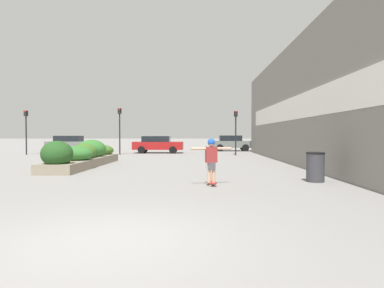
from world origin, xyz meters
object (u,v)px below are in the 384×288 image
Objects in this scene: skateboard at (211,183)px; skateboarder at (211,156)px; traffic_light_right at (236,125)px; car_leftmost at (231,143)px; car_center_left at (158,144)px; traffic_light_far_left at (26,125)px; trash_bin at (315,167)px; traffic_light_left at (120,123)px; car_center_right at (70,143)px.

skateboarder is at bearing 166.26° from skateboard.
skateboarder is 16.86m from traffic_light_right.
traffic_light_right is at bearing -2.86° from car_leftmost.
skateboard is at bearing 11.72° from car_center_left.
car_center_left is at bearing 14.92° from traffic_light_far_left.
car_leftmost is (2.95, 24.03, -0.12)m from skateboarder.
car_center_left is at bearing -59.40° from car_leftmost.
skateboarder is at bearing 11.72° from car_center_left.
skateboard is at bearing -49.16° from traffic_light_far_left.
traffic_light_right reaches higher than trash_bin.
traffic_light_left is 9.58m from traffic_light_right.
skateboard is 22.63m from traffic_light_far_left.
car_leftmost is 12.14m from traffic_light_left.
trash_bin is at bearing 0.60° from skateboard.
traffic_light_right is (6.70, -3.24, 1.62)m from car_center_left.
skateboard is 3.80m from trash_bin.
car_center_left is 9.30m from car_center_right.
car_center_left reaches higher than skateboarder.
traffic_light_left is at bearing -55.71° from car_leftmost.
trash_bin is 20.45m from car_center_left.
skateboard is at bearing -67.99° from traffic_light_left.
car_center_right reaches higher than skateboard.
skateboarder is 18.69m from traffic_light_left.
traffic_light_far_left is at bearing 117.10° from skateboard.
car_leftmost is (2.95, 24.03, 0.76)m from skateboard.
skateboard is at bearing -98.84° from traffic_light_right.
skateboard is 0.15× the size of car_center_left.
skateboard is 0.89m from skateboarder.
traffic_light_left is (-6.97, 17.26, 2.52)m from skateboard.
traffic_light_far_left reaches higher than trash_bin.
car_center_right is 1.23× the size of traffic_light_far_left.
traffic_light_right reaches higher than car_leftmost.
traffic_light_left is 1.05× the size of traffic_light_far_left.
trash_bin is at bearing 1.75° from car_leftmost.
car_center_right reaches higher than skateboarder.
traffic_light_left is 1.08× the size of traffic_light_right.
trash_bin is 0.29× the size of traffic_light_right.
traffic_light_far_left is (-18.37, 16.09, 1.96)m from trash_bin.
trash_bin is at bearing 22.35° from car_center_left.
car_leftmost reaches higher than skateboarder.
traffic_light_far_left is (-14.71, 17.02, 1.52)m from skateboarder.
skateboarder is at bearing -67.99° from traffic_light_left.
skateboard is 0.18× the size of traffic_light_right.
trash_bin is at bearing -41.21° from traffic_light_far_left.
car_center_right is at bearing 140.09° from traffic_light_left.
traffic_light_far_left is (-17.29, 0.42, 0.05)m from traffic_light_right.
traffic_light_far_left reaches higher than car_center_right.
trash_bin is at bearing 0.60° from skateboarder.
traffic_light_left reaches higher than skateboard.
skateboard is at bearing 30.31° from car_center_right.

